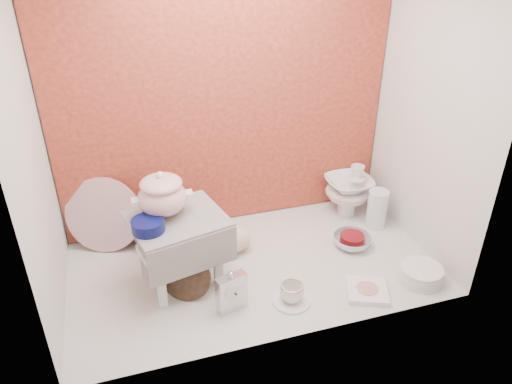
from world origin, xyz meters
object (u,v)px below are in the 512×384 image
blue_white_vase (149,225)px  step_stool (180,250)px  soup_tureen (162,194)px  floral_platter (103,215)px  dinner_plate_stack (421,274)px  gold_rim_teacup (292,292)px  mantel_clock (232,291)px  plush_pig (232,239)px  porcelain_tower (348,190)px  crystal_bowl (352,241)px

blue_white_vase → step_stool: bearing=-73.8°
soup_tureen → floral_platter: 0.53m
soup_tureen → dinner_plate_stack: soup_tureen is taller
gold_rim_teacup → mantel_clock: bearing=172.0°
floral_platter → plush_pig: floral_platter is taller
soup_tureen → mantel_clock: soup_tureen is taller
floral_platter → porcelain_tower: size_ratio=1.31×
soup_tureen → crystal_bowl: 1.06m
step_stool → mantel_clock: (0.18, -0.26, -0.08)m
dinner_plate_stack → porcelain_tower: (-0.06, 0.68, 0.12)m
blue_white_vase → crystal_bowl: bearing=-19.2°
dinner_plate_stack → gold_rim_teacup: bearing=176.4°
floral_platter → gold_rim_teacup: floral_platter is taller
gold_rim_teacup → porcelain_tower: 0.87m
gold_rim_teacup → crystal_bowl: gold_rim_teacup is taller
plush_pig → dinner_plate_stack: (0.81, -0.50, -0.04)m
blue_white_vase → crystal_bowl: 1.09m
dinner_plate_stack → soup_tureen: bearing=161.5°
step_stool → soup_tureen: (-0.05, 0.04, 0.29)m
blue_white_vase → floral_platter: bearing=171.3°
mantel_clock → dinner_plate_stack: (0.93, -0.08, -0.06)m
plush_pig → porcelain_tower: porcelain_tower is taller
plush_pig → dinner_plate_stack: bearing=-24.2°
plush_pig → gold_rim_teacup: plush_pig is taller
soup_tureen → porcelain_tower: bearing=14.9°
blue_white_vase → plush_pig: 0.45m
step_stool → dinner_plate_stack: 1.17m
step_stool → porcelain_tower: bearing=4.7°
blue_white_vase → gold_rim_teacup: (0.56, -0.67, -0.05)m
step_stool → mantel_clock: bearing=-68.7°
dinner_plate_stack → porcelain_tower: 0.69m
mantel_clock → plush_pig: bearing=59.8°
plush_pig → soup_tureen: bearing=-155.0°
dinner_plate_stack → step_stool: bearing=162.7°
blue_white_vase → gold_rim_teacup: size_ratio=2.00×
dinner_plate_stack → mantel_clock: bearing=175.1°
floral_platter → crystal_bowl: size_ratio=1.97×
dinner_plate_stack → floral_platter: bearing=152.6°
plush_pig → floral_platter: bearing=165.4°
floral_platter → gold_rim_teacup: 1.06m
crystal_bowl → gold_rim_teacup: bearing=-146.0°
mantel_clock → crystal_bowl: bearing=5.0°
step_stool → dinner_plate_stack: step_stool is taller
step_stool → floral_platter: bearing=116.5°
soup_tureen → blue_white_vase: bearing=100.2°
soup_tureen → crystal_bowl: size_ratio=1.29×
floral_platter → gold_rim_teacup: bearing=-41.9°
mantel_clock → crystal_bowl: (0.73, 0.27, -0.07)m
step_stool → floral_platter: floral_platter is taller
porcelain_tower → step_stool: bearing=-162.3°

